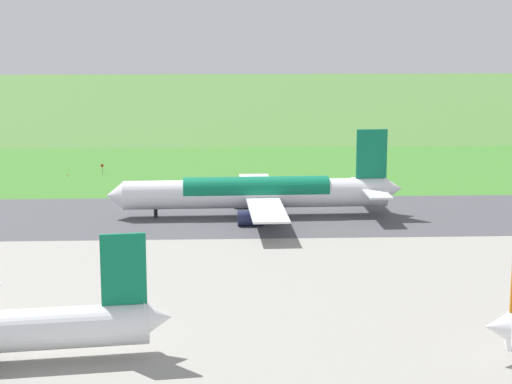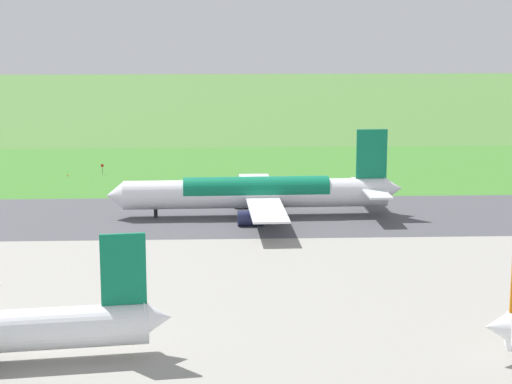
# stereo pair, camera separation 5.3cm
# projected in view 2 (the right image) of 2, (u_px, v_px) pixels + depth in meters

# --- Properties ---
(ground_plane) EXTENTS (800.00, 800.00, 0.00)m
(ground_plane) POSITION_uv_depth(u_px,v_px,m) (186.00, 217.00, 164.65)
(ground_plane) COLOR #477233
(runway_asphalt) EXTENTS (600.00, 34.31, 0.06)m
(runway_asphalt) POSITION_uv_depth(u_px,v_px,m) (186.00, 217.00, 164.65)
(runway_asphalt) COLOR #47474C
(runway_asphalt) RESTS_ON ground
(apron_concrete) EXTENTS (440.00, 110.00, 0.05)m
(apron_concrete) POSITION_uv_depth(u_px,v_px,m) (167.00, 351.00, 98.85)
(apron_concrete) COLOR gray
(apron_concrete) RESTS_ON ground
(grass_verge_foreground) EXTENTS (600.00, 80.00, 0.04)m
(grass_verge_foreground) POSITION_uv_depth(u_px,v_px,m) (193.00, 173.00, 210.61)
(grass_verge_foreground) COLOR #3C782B
(grass_verge_foreground) RESTS_ON ground
(airliner_main) EXTENTS (54.05, 44.14, 15.88)m
(airliner_main) POSITION_uv_depth(u_px,v_px,m) (258.00, 193.00, 164.39)
(airliner_main) COLOR white
(airliner_main) RESTS_ON ground
(no_stopping_sign) EXTENTS (0.60, 0.10, 2.42)m
(no_stopping_sign) POSITION_uv_depth(u_px,v_px,m) (102.00, 168.00, 207.65)
(no_stopping_sign) COLOR slate
(no_stopping_sign) RESTS_ON ground
(traffic_cone_orange) EXTENTS (0.40, 0.40, 0.55)m
(traffic_cone_orange) POSITION_uv_depth(u_px,v_px,m) (68.00, 175.00, 205.71)
(traffic_cone_orange) COLOR orange
(traffic_cone_orange) RESTS_ON ground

